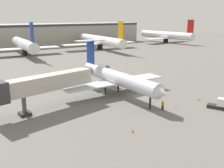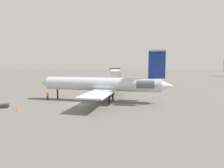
# 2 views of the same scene
# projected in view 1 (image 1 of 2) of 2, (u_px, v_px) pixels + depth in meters

# --- Properties ---
(ground_plane) EXTENTS (400.00, 400.00, 0.10)m
(ground_plane) POSITION_uv_depth(u_px,v_px,m) (141.00, 96.00, 53.05)
(ground_plane) COLOR #66635E
(regional_jet) EXTENTS (22.68, 28.14, 10.25)m
(regional_jet) POSITION_uv_depth(u_px,v_px,m) (115.00, 77.00, 53.42)
(regional_jet) COLOR silver
(regional_jet) RESTS_ON ground_plane
(jet_bridge) EXTENTS (18.59, 6.07, 6.26)m
(jet_bridge) POSITION_uv_depth(u_px,v_px,m) (39.00, 85.00, 43.54)
(jet_bridge) COLOR #B7B2A8
(jet_bridge) RESTS_ON ground_plane
(ground_crew_marshaller) EXTENTS (0.33, 0.44, 1.69)m
(ground_crew_marshaller) POSITION_uv_depth(u_px,v_px,m) (163.00, 105.00, 44.75)
(ground_crew_marshaller) COLOR black
(ground_crew_marshaller) RESTS_ON ground_plane
(baggage_tug_lead) EXTENTS (2.98, 4.21, 1.90)m
(baggage_tug_lead) POSITION_uv_depth(u_px,v_px,m) (222.00, 105.00, 45.21)
(baggage_tug_lead) COLOR #262628
(baggage_tug_lead) RESTS_ON ground_plane
(traffic_cone_near) EXTENTS (0.36, 0.36, 0.55)m
(traffic_cone_near) POSITION_uv_depth(u_px,v_px,m) (198.00, 99.00, 49.98)
(traffic_cone_near) COLOR orange
(traffic_cone_near) RESTS_ON ground_plane
(traffic_cone_mid) EXTENTS (0.36, 0.36, 0.55)m
(traffic_cone_mid) POSITION_uv_depth(u_px,v_px,m) (133.00, 130.00, 36.35)
(traffic_cone_mid) COLOR orange
(traffic_cone_mid) RESTS_ON ground_plane
(terminal_building) EXTENTS (154.45, 23.74, 11.36)m
(terminal_building) POSITION_uv_depth(u_px,v_px,m) (6.00, 36.00, 134.36)
(terminal_building) COLOR #9E998E
(terminal_building) RESTS_ON ground_plane
(parked_airliner_centre) EXTENTS (28.28, 33.37, 13.47)m
(parked_airliner_centre) POSITION_uv_depth(u_px,v_px,m) (24.00, 45.00, 105.93)
(parked_airliner_centre) COLOR silver
(parked_airliner_centre) RESTS_ON ground_plane
(parked_airliner_east_mid) EXTENTS (36.86, 43.51, 13.39)m
(parked_airliner_east_mid) POSITION_uv_depth(u_px,v_px,m) (100.00, 40.00, 125.33)
(parked_airliner_east_mid) COLOR white
(parked_airliner_east_mid) RESTS_ON ground_plane
(parked_airliner_east_end) EXTENTS (32.00, 37.96, 13.58)m
(parked_airliner_east_end) POSITION_uv_depth(u_px,v_px,m) (166.00, 35.00, 156.48)
(parked_airliner_east_end) COLOR silver
(parked_airliner_east_end) RESTS_ON ground_plane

